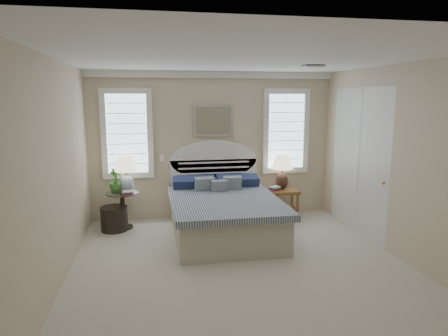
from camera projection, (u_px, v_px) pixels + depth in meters
floor at (243, 270)px, 5.24m from camera, size 4.50×5.00×0.01m
ceiling at (245, 58)px, 4.77m from camera, size 4.50×5.00×0.01m
wall_back at (213, 146)px, 7.43m from camera, size 4.50×0.02×2.70m
wall_left at (54, 175)px, 4.60m from camera, size 0.02×5.00×2.70m
wall_right at (405, 164)px, 5.41m from camera, size 0.02×5.00×2.70m
crown_molding at (213, 75)px, 7.16m from camera, size 4.50×0.08×0.12m
hvac_vent at (313, 66)px, 5.76m from camera, size 0.30×0.20×0.02m
switch_plate at (162, 158)px, 7.28m from camera, size 0.08×0.01×0.12m
window_left at (127, 134)px, 7.09m from camera, size 0.90×0.06×1.60m
window_right at (286, 131)px, 7.61m from camera, size 0.90×0.06×1.60m
painting at (213, 120)px, 7.30m from camera, size 0.74×0.04×0.58m
closet_door at (358, 161)px, 6.59m from camera, size 0.02×1.80×2.40m
bed at (223, 211)px, 6.58m from camera, size 1.72×2.28×1.47m
side_table_left at (123, 206)px, 6.86m from camera, size 0.56×0.56×0.63m
nightstand_right at (285, 197)px, 7.49m from camera, size 0.50×0.40×0.53m
floor_pot at (114, 219)px, 6.78m from camera, size 0.53×0.53×0.41m
lamp_left at (126, 170)px, 6.80m from camera, size 0.40×0.40×0.64m
lamp_right at (282, 168)px, 7.50m from camera, size 0.46×0.46×0.67m
potted_plant at (116, 181)px, 6.78m from camera, size 0.29×0.29×0.42m
books_left at (128, 193)px, 6.65m from camera, size 0.19×0.15×0.07m
books_right at (275, 189)px, 7.40m from camera, size 0.24×0.21×0.08m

